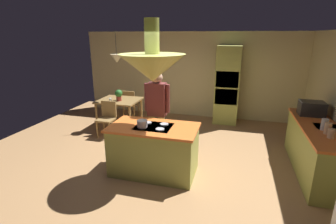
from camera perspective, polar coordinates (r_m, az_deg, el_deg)
ground at (r=5.00m, az=-2.38°, el=-12.25°), size 8.16×8.16×0.00m
wall_back at (r=7.80m, az=5.34°, el=8.36°), size 6.80×0.10×2.55m
kitchen_island at (r=4.62m, az=-3.22°, el=-8.48°), size 1.57×0.89×0.92m
counter_run_right at (r=5.35m, az=30.52°, el=-7.23°), size 0.73×2.26×0.90m
oven_tower at (r=7.32m, az=13.26°, el=5.90°), size 0.66×0.62×2.17m
dining_table at (r=7.01m, az=-10.98°, el=2.00°), size 1.09×0.94×0.76m
person_at_island at (r=5.10m, az=-2.49°, el=0.85°), size 0.53×0.24×1.77m
range_hood at (r=4.20m, az=-3.56°, el=10.32°), size 1.10×1.10×1.00m
pendant_light_over_table at (r=6.80m, az=-11.56°, el=11.79°), size 0.32×0.32×0.82m
chair_facing_island at (r=6.46m, az=-13.59°, el=-0.93°), size 0.40×0.40×0.87m
chair_by_back_wall at (r=7.65m, az=-8.64°, el=2.15°), size 0.40×0.40×0.87m
potted_plant_on_table at (r=6.84m, az=-11.11°, el=3.91°), size 0.20×0.20×0.30m
cup_on_table at (r=6.83m, az=-12.96°, el=2.72°), size 0.07×0.07×0.09m
canister_flour at (r=4.68m, az=33.05°, el=-4.12°), size 0.10×0.10×0.15m
canister_sugar at (r=4.83m, az=32.50°, el=-3.16°), size 0.10×0.10×0.19m
canister_tea at (r=5.00m, az=31.95°, el=-2.42°), size 0.11×0.11×0.20m
microwave_on_counter at (r=5.78m, az=29.78°, el=0.72°), size 0.46×0.36×0.28m
cooking_pot_on_cooktop at (r=4.36m, az=-5.87°, el=-2.65°), size 0.18×0.18×0.12m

